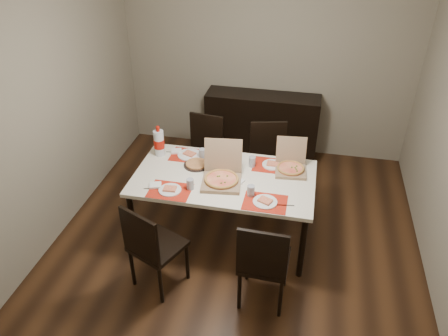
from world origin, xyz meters
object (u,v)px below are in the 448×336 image
(chair_far_left, at_px, (203,150))
(chair_far_right, at_px, (268,159))
(soda_bottle, at_px, (159,143))
(dip_bowl, at_px, (236,166))
(chair_near_left, at_px, (152,245))
(chair_near_right, at_px, (263,261))
(pizza_box_center, at_px, (222,176))
(sideboard, at_px, (262,126))
(dining_table, at_px, (224,182))

(chair_far_left, relative_size, chair_far_right, 1.00)
(chair_far_right, bearing_deg, soda_bottle, -153.83)
(chair_far_right, distance_m, dip_bowl, 0.73)
(chair_near_left, xyz_separation_m, chair_far_right, (0.83, 1.68, 0.00))
(chair_far_right, bearing_deg, dip_bowl, -113.66)
(chair_near_right, bearing_deg, pizza_box_center, 124.79)
(chair_near_left, xyz_separation_m, chair_far_left, (0.04, 1.71, 0.00))
(sideboard, relative_size, chair_near_right, 1.61)
(pizza_box_center, bearing_deg, soda_bottle, 154.59)
(chair_far_left, height_order, chair_far_right, same)
(sideboard, distance_m, soda_bottle, 1.80)
(chair_far_left, height_order, pizza_box_center, pizza_box_center)
(sideboard, xyz_separation_m, chair_far_right, (0.20, -0.93, 0.06))
(chair_near_left, xyz_separation_m, dip_bowl, (0.55, 1.06, 0.25))
(chair_near_left, bearing_deg, soda_bottle, 104.44)
(chair_far_left, height_order, soda_bottle, soda_bottle)
(sideboard, relative_size, soda_bottle, 4.42)
(sideboard, bearing_deg, chair_near_right, -81.84)
(chair_far_right, bearing_deg, chair_near_left, -116.23)
(pizza_box_center, distance_m, soda_bottle, 0.85)
(sideboard, bearing_deg, pizza_box_center, -94.74)
(chair_near_right, bearing_deg, soda_bottle, 139.03)
(dining_table, bearing_deg, dip_bowl, 67.91)
(dining_table, bearing_deg, chair_near_right, -58.32)
(chair_near_right, distance_m, soda_bottle, 1.75)
(sideboard, bearing_deg, dining_table, -94.90)
(chair_near_right, relative_size, dip_bowl, 7.16)
(chair_near_right, relative_size, chair_far_right, 1.00)
(sideboard, bearing_deg, dip_bowl, -92.59)
(sideboard, distance_m, chair_near_left, 2.68)
(dip_bowl, distance_m, soda_bottle, 0.86)
(soda_bottle, bearing_deg, chair_near_left, -75.56)
(chair_near_right, relative_size, pizza_box_center, 2.04)
(chair_near_right, bearing_deg, dip_bowl, 112.99)
(dip_bowl, bearing_deg, pizza_box_center, -106.01)
(dining_table, relative_size, dip_bowl, 13.86)
(chair_far_left, bearing_deg, sideboard, 56.87)
(chair_far_right, bearing_deg, pizza_box_center, -111.33)
(chair_far_right, relative_size, soda_bottle, 2.74)
(dip_bowl, bearing_deg, sideboard, 87.41)
(chair_far_left, xyz_separation_m, pizza_box_center, (0.43, -0.94, 0.30))
(dining_table, xyz_separation_m, chair_far_left, (-0.44, 0.85, -0.17))
(chair_far_right, bearing_deg, chair_near_right, -84.20)
(soda_bottle, bearing_deg, pizza_box_center, -25.41)
(dining_table, height_order, pizza_box_center, pizza_box_center)
(dining_table, relative_size, soda_bottle, 5.30)
(dining_table, bearing_deg, chair_near_left, -118.92)
(chair_near_left, height_order, chair_far_left, same)
(chair_near_left, distance_m, dip_bowl, 1.22)
(sideboard, distance_m, pizza_box_center, 1.88)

